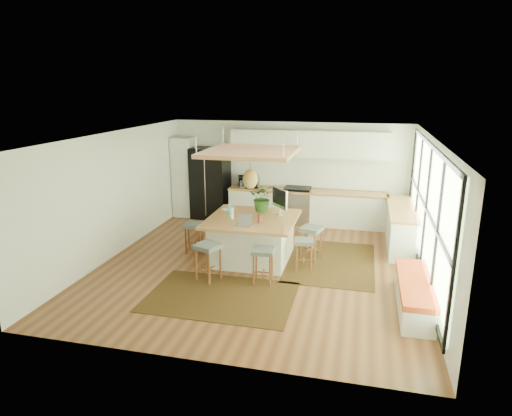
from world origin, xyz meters
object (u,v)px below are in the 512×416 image
(stool_right_front, at_px, (304,253))
(monitor, at_px, (280,202))
(laptop, at_px, (243,220))
(island_plant, at_px, (263,201))
(fridge, at_px, (211,185))
(microwave, at_px, (249,180))
(stool_left_side, at_px, (194,237))
(stool_right_back, at_px, (311,243))
(island, at_px, (252,239))
(stool_near_left, at_px, (208,263))
(stool_near_right, at_px, (263,265))

(stool_right_front, distance_m, monitor, 1.29)
(stool_right_front, bearing_deg, laptop, -168.01)
(island_plant, bearing_deg, fridge, 131.54)
(island_plant, bearing_deg, microwave, 111.76)
(monitor, bearing_deg, microwave, 169.03)
(fridge, height_order, microwave, fridge)
(fridge, height_order, stool_left_side, fridge)
(stool_right_front, bearing_deg, stool_right_back, 84.02)
(stool_right_back, distance_m, stool_left_side, 2.62)
(fridge, height_order, island_plant, fridge)
(stool_right_front, bearing_deg, island, 165.22)
(stool_near_left, relative_size, stool_right_front, 1.15)
(stool_left_side, xyz_separation_m, monitor, (1.88, 0.33, 0.83))
(fridge, xyz_separation_m, stool_near_left, (1.36, -4.12, -0.57))
(stool_right_back, distance_m, monitor, 1.11)
(stool_near_right, distance_m, monitor, 1.78)
(stool_near_right, xyz_separation_m, stool_left_side, (-1.87, 1.24, 0.00))
(island, height_order, monitor, monitor)
(stool_near_right, distance_m, stool_right_back, 1.64)
(fridge, distance_m, island, 3.47)
(stool_right_front, relative_size, laptop, 2.02)
(stool_near_left, relative_size, laptop, 2.32)
(stool_right_back, bearing_deg, stool_right_front, -95.98)
(stool_near_left, bearing_deg, stool_right_front, 29.10)
(stool_left_side, bearing_deg, stool_right_back, 4.88)
(monitor, relative_size, microwave, 1.12)
(monitor, bearing_deg, stool_left_side, -119.70)
(microwave, bearing_deg, stool_near_right, -91.92)
(stool_right_back, xyz_separation_m, island_plant, (-1.13, 0.25, 0.82))
(fridge, bearing_deg, stool_near_left, -69.15)
(stool_right_front, distance_m, island_plant, 1.61)
(island, distance_m, stool_right_front, 1.21)
(island_plant, bearing_deg, stool_left_side, -162.20)
(stool_near_left, height_order, stool_right_back, stool_near_left)
(laptop, bearing_deg, microwave, 109.58)
(island, relative_size, stool_right_front, 2.88)
(island, xyz_separation_m, island_plant, (0.10, 0.58, 0.71))
(stool_near_right, bearing_deg, stool_left_side, 146.39)
(island, xyz_separation_m, stool_right_front, (1.16, -0.31, -0.11))
(stool_near_left, distance_m, stool_near_right, 1.06)
(stool_near_left, xyz_separation_m, monitor, (1.06, 1.70, 0.83))
(stool_right_front, relative_size, stool_right_back, 0.90)
(stool_right_front, height_order, stool_right_back, stool_right_back)
(island, height_order, stool_near_right, island)
(stool_near_left, distance_m, stool_right_front, 1.97)
(monitor, xyz_separation_m, microwave, (-1.32, 2.43, -0.07))
(island_plant, bearing_deg, laptop, -96.74)
(stool_right_back, distance_m, island_plant, 1.42)
(stool_near_left, xyz_separation_m, stool_left_side, (-0.82, 1.37, 0.00))
(stool_left_side, bearing_deg, microwave, 78.53)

